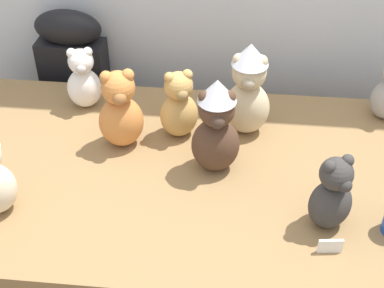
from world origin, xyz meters
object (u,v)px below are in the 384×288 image
object	(u,v)px
teddy_bear_snow	(83,80)
teddy_bear_charcoal	(332,195)
teddy_bear_ginger	(120,111)
display_table	(192,247)
teddy_bear_sand	(248,90)
instrument_case	(81,113)
teddy_bear_honey	(179,106)
teddy_bear_cocoa	(216,127)

from	to	relation	value
teddy_bear_snow	teddy_bear_charcoal	world-z (taller)	teddy_bear_charcoal
teddy_bear_ginger	display_table	bearing A→B (deg)	-42.63
teddy_bear_snow	teddy_bear_sand	xyz separation A→B (m)	(0.61, -0.10, 0.06)
display_table	teddy_bear_charcoal	size ratio (longest dim) A/B	7.19
instrument_case	teddy_bear_ginger	bearing A→B (deg)	-54.96
teddy_bear_charcoal	display_table	bearing A→B (deg)	125.29
instrument_case	teddy_bear_honey	xyz separation A→B (m)	(0.50, -0.42, 0.37)
teddy_bear_honey	instrument_case	bearing A→B (deg)	118.31
teddy_bear_cocoa	teddy_bear_sand	size ratio (longest dim) A/B	0.98
display_table	teddy_bear_sand	distance (m)	0.63
teddy_bear_snow	teddy_bear_sand	size ratio (longest dim) A/B	0.70
teddy_bear_cocoa	teddy_bear_charcoal	world-z (taller)	teddy_bear_cocoa
teddy_bear_ginger	teddy_bear_sand	distance (m)	0.44
display_table	teddy_bear_ginger	distance (m)	0.59
display_table	teddy_bear_snow	size ratio (longest dim) A/B	7.47
teddy_bear_cocoa	teddy_bear_snow	bearing A→B (deg)	142.27
teddy_bear_charcoal	teddy_bear_cocoa	bearing A→B (deg)	117.25
teddy_bear_ginger	teddy_bear_sand	bearing A→B (deg)	-0.88
display_table	teddy_bear_ginger	xyz separation A→B (m)	(-0.26, 0.13, 0.52)
teddy_bear_ginger	teddy_bear_cocoa	bearing A→B (deg)	-32.53
teddy_bear_cocoa	teddy_bear_honey	world-z (taller)	teddy_bear_cocoa
teddy_bear_honey	teddy_bear_sand	size ratio (longest dim) A/B	0.74
display_table	teddy_bear_honey	bearing A→B (deg)	108.12
teddy_bear_snow	teddy_bear_cocoa	xyz separation A→B (m)	(0.51, -0.31, 0.05)
display_table	teddy_bear_charcoal	xyz separation A→B (m)	(0.43, -0.19, 0.50)
instrument_case	teddy_bear_charcoal	distance (m)	1.33
teddy_bear_snow	teddy_bear_cocoa	size ratio (longest dim) A/B	0.72
teddy_bear_ginger	teddy_bear_honey	xyz separation A→B (m)	(0.19, 0.07, -0.02)
teddy_bear_ginger	teddy_bear_honey	world-z (taller)	teddy_bear_ginger
teddy_bear_cocoa	teddy_bear_sand	distance (m)	0.23
teddy_bear_cocoa	teddy_bear_honey	bearing A→B (deg)	122.76
teddy_bear_snow	teddy_bear_cocoa	distance (m)	0.60
teddy_bear_ginger	teddy_bear_honey	size ratio (longest dim) A/B	1.14
teddy_bear_sand	teddy_bear_honey	bearing A→B (deg)	-167.18
teddy_bear_cocoa	teddy_bear_ginger	distance (m)	0.34
instrument_case	teddy_bear_charcoal	world-z (taller)	teddy_bear_charcoal
teddy_bear_ginger	teddy_bear_charcoal	size ratio (longest dim) A/B	1.16
instrument_case	teddy_bear_ginger	size ratio (longest dim) A/B	3.39
teddy_bear_snow	display_table	bearing A→B (deg)	-52.07
instrument_case	teddy_bear_sand	size ratio (longest dim) A/B	2.86
instrument_case	teddy_bear_charcoal	size ratio (longest dim) A/B	3.93
teddy_bear_cocoa	teddy_bear_honey	size ratio (longest dim) A/B	1.32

